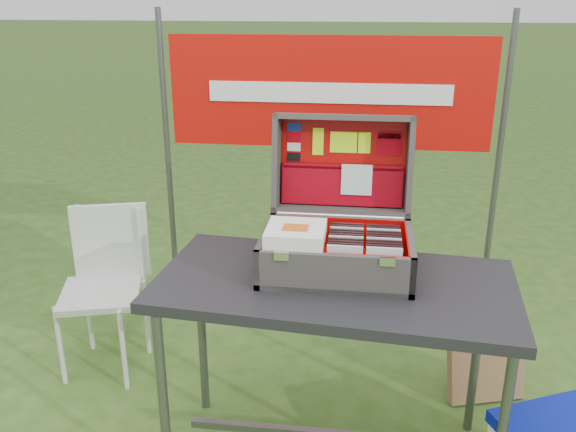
# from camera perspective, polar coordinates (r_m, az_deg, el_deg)

# --- Properties ---
(table) EXTENTS (1.33, 0.75, 0.80)m
(table) POSITION_cam_1_polar(r_m,az_deg,el_deg) (2.40, 4.13, -14.58)
(table) COLOR black
(table) RESTS_ON ground
(table_top) EXTENTS (1.33, 0.75, 0.04)m
(table_top) POSITION_cam_1_polar(r_m,az_deg,el_deg) (2.21, 4.37, -6.47)
(table_top) COLOR black
(table_top) RESTS_ON ground
(table_leg_fl) EXTENTS (0.04, 0.04, 0.76)m
(table_leg_fl) POSITION_cam_1_polar(r_m,az_deg,el_deg) (2.30, -11.53, -17.34)
(table_leg_fl) COLOR #59595B
(table_leg_fl) RESTS_ON ground
(table_leg_bl) EXTENTS (0.04, 0.04, 0.76)m
(table_leg_bl) POSITION_cam_1_polar(r_m,az_deg,el_deg) (2.71, -8.05, -10.83)
(table_leg_bl) COLOR #59595B
(table_leg_bl) RESTS_ON ground
(table_leg_br) EXTENTS (0.04, 0.04, 0.76)m
(table_leg_br) POSITION_cam_1_polar(r_m,az_deg,el_deg) (2.67, 17.22, -12.10)
(table_leg_br) COLOR #59595B
(table_leg_br) RESTS_ON ground
(suitcase) EXTENTS (0.55, 0.55, 0.52)m
(suitcase) POSITION_cam_1_polar(r_m,az_deg,el_deg) (2.22, 4.78, 1.57)
(suitcase) COLOR #4B4844
(suitcase) RESTS_ON table
(suitcase_base_bottom) EXTENTS (0.55, 0.39, 0.02)m
(suitcase_base_bottom) POSITION_cam_1_polar(r_m,az_deg,el_deg) (2.26, 4.52, -4.92)
(suitcase_base_bottom) COLOR #4B4844
(suitcase_base_bottom) RESTS_ON table_top
(suitcase_base_wall_front) EXTENTS (0.55, 0.02, 0.15)m
(suitcase_base_wall_front) POSITION_cam_1_polar(r_m,az_deg,el_deg) (2.07, 4.29, -5.50)
(suitcase_base_wall_front) COLOR #4B4844
(suitcase_base_wall_front) RESTS_ON table_top
(suitcase_base_wall_back) EXTENTS (0.55, 0.02, 0.15)m
(suitcase_base_wall_back) POSITION_cam_1_polar(r_m,az_deg,el_deg) (2.41, 4.80, -1.71)
(suitcase_base_wall_back) COLOR #4B4844
(suitcase_base_wall_back) RESTS_ON table_top
(suitcase_base_wall_left) EXTENTS (0.02, 0.39, 0.15)m
(suitcase_base_wall_left) POSITION_cam_1_polar(r_m,az_deg,el_deg) (2.26, -2.11, -3.13)
(suitcase_base_wall_left) COLOR #4B4844
(suitcase_base_wall_left) RESTS_ON table_top
(suitcase_base_wall_right) EXTENTS (0.02, 0.39, 0.15)m
(suitcase_base_wall_right) POSITION_cam_1_polar(r_m,az_deg,el_deg) (2.24, 11.30, -3.75)
(suitcase_base_wall_right) COLOR #4B4844
(suitcase_base_wall_right) RESTS_ON table_top
(suitcase_liner_floor) EXTENTS (0.50, 0.35, 0.01)m
(suitcase_liner_floor) POSITION_cam_1_polar(r_m,az_deg,el_deg) (2.25, 4.53, -4.60)
(suitcase_liner_floor) COLOR #C0050A
(suitcase_liner_floor) RESTS_ON suitcase_base_bottom
(suitcase_latch_left) EXTENTS (0.05, 0.01, 0.03)m
(suitcase_latch_left) POSITION_cam_1_polar(r_m,az_deg,el_deg) (2.05, -0.62, -3.77)
(suitcase_latch_left) COLOR silver
(suitcase_latch_left) RESTS_ON suitcase_base_wall_front
(suitcase_latch_right) EXTENTS (0.05, 0.01, 0.03)m
(suitcase_latch_right) POSITION_cam_1_polar(r_m,az_deg,el_deg) (2.03, 9.29, -4.24)
(suitcase_latch_right) COLOR silver
(suitcase_latch_right) RESTS_ON suitcase_base_wall_front
(suitcase_hinge) EXTENTS (0.49, 0.02, 0.02)m
(suitcase_hinge) POSITION_cam_1_polar(r_m,az_deg,el_deg) (2.39, 4.86, 0.01)
(suitcase_hinge) COLOR silver
(suitcase_hinge) RESTS_ON suitcase_base_wall_back
(suitcase_lid_back) EXTENTS (0.55, 0.09, 0.39)m
(suitcase_lid_back) POSITION_cam_1_polar(r_m,az_deg,el_deg) (2.50, 5.16, 5.00)
(suitcase_lid_back) COLOR #4B4844
(suitcase_lid_back) RESTS_ON suitcase_base_wall_back
(suitcase_lid_rim_far) EXTENTS (0.55, 0.15, 0.05)m
(suitcase_lid_rim_far) POSITION_cam_1_polar(r_m,az_deg,el_deg) (2.42, 5.27, 9.20)
(suitcase_lid_rim_far) COLOR #4B4844
(suitcase_lid_rim_far) RESTS_ON suitcase_lid_back
(suitcase_lid_rim_near) EXTENTS (0.55, 0.15, 0.05)m
(suitcase_lid_rim_near) POSITION_cam_1_polar(r_m,az_deg,el_deg) (2.46, 4.95, 0.57)
(suitcase_lid_rim_near) COLOR #4B4844
(suitcase_lid_rim_near) RESTS_ON suitcase_lid_back
(suitcase_lid_rim_left) EXTENTS (0.02, 0.21, 0.41)m
(suitcase_lid_rim_left) POSITION_cam_1_polar(r_m,az_deg,el_deg) (2.46, -1.05, 5.08)
(suitcase_lid_rim_left) COLOR #4B4844
(suitcase_lid_rim_left) RESTS_ON suitcase_lid_back
(suitcase_lid_rim_right) EXTENTS (0.02, 0.21, 0.41)m
(suitcase_lid_rim_right) POSITION_cam_1_polar(r_m,az_deg,el_deg) (2.44, 11.31, 4.57)
(suitcase_lid_rim_right) COLOR #4B4844
(suitcase_lid_rim_right) RESTS_ON suitcase_lid_back
(suitcase_lid_liner) EXTENTS (0.50, 0.06, 0.34)m
(suitcase_lid_liner) POSITION_cam_1_polar(r_m,az_deg,el_deg) (2.48, 5.15, 4.96)
(suitcase_lid_liner) COLOR #C0050A
(suitcase_lid_liner) RESTS_ON suitcase_lid_back
(suitcase_liner_wall_front) EXTENTS (0.50, 0.01, 0.13)m
(suitcase_liner_wall_front) POSITION_cam_1_polar(r_m,az_deg,el_deg) (2.07, 4.32, -5.07)
(suitcase_liner_wall_front) COLOR #C0050A
(suitcase_liner_wall_front) RESTS_ON suitcase_base_bottom
(suitcase_liner_wall_back) EXTENTS (0.50, 0.01, 0.13)m
(suitcase_liner_wall_back) POSITION_cam_1_polar(r_m,az_deg,el_deg) (2.39, 4.79, -1.60)
(suitcase_liner_wall_back) COLOR #C0050A
(suitcase_liner_wall_back) RESTS_ON suitcase_base_bottom
(suitcase_liner_wall_left) EXTENTS (0.01, 0.35, 0.13)m
(suitcase_liner_wall_left) POSITION_cam_1_polar(r_m,az_deg,el_deg) (2.25, -1.77, -2.90)
(suitcase_liner_wall_left) COLOR #C0050A
(suitcase_liner_wall_left) RESTS_ON suitcase_base_bottom
(suitcase_liner_wall_right) EXTENTS (0.01, 0.35, 0.13)m
(suitcase_liner_wall_right) POSITION_cam_1_polar(r_m,az_deg,el_deg) (2.23, 10.97, -3.49)
(suitcase_liner_wall_right) COLOR #C0050A
(suitcase_liner_wall_right) RESTS_ON suitcase_base_bottom
(suitcase_lid_pocket) EXTENTS (0.48, 0.06, 0.16)m
(suitcase_lid_pocket) POSITION_cam_1_polar(r_m,az_deg,el_deg) (2.47, 5.06, 2.83)
(suitcase_lid_pocket) COLOR #8F020F
(suitcase_lid_pocket) RESTS_ON suitcase_lid_liner
(suitcase_pocket_edge) EXTENTS (0.47, 0.02, 0.02)m
(suitcase_pocket_edge) POSITION_cam_1_polar(r_m,az_deg,el_deg) (2.46, 5.12, 4.62)
(suitcase_pocket_edge) COLOR #8F020F
(suitcase_pocket_edge) RESTS_ON suitcase_lid_pocket
(suitcase_pocket_cd) EXTENTS (0.12, 0.03, 0.12)m
(suitcase_pocket_cd) POSITION_cam_1_polar(r_m,az_deg,el_deg) (2.45, 6.44, 3.39)
(suitcase_pocket_cd) COLOR silver
(suitcase_pocket_cd) RESTS_ON suitcase_lid_pocket
(lid_sticker_cc_a) EXTENTS (0.05, 0.01, 0.03)m
(lid_sticker_cc_a) POSITION_cam_1_polar(r_m,az_deg,el_deg) (2.48, 0.60, 8.32)
(lid_sticker_cc_a) COLOR #1933B2
(lid_sticker_cc_a) RESTS_ON suitcase_lid_liner
(lid_sticker_cc_b) EXTENTS (0.05, 0.01, 0.03)m
(lid_sticker_cc_b) POSITION_cam_1_polar(r_m,az_deg,el_deg) (2.48, 0.58, 7.40)
(lid_sticker_cc_b) COLOR #AA000C
(lid_sticker_cc_b) RESTS_ON suitcase_lid_liner
(lid_sticker_cc_c) EXTENTS (0.05, 0.01, 0.03)m
(lid_sticker_cc_c) POSITION_cam_1_polar(r_m,az_deg,el_deg) (2.49, 0.55, 6.48)
(lid_sticker_cc_c) COLOR white
(lid_sticker_cc_c) RESTS_ON suitcase_lid_liner
(lid_sticker_cc_d) EXTENTS (0.05, 0.01, 0.03)m
(lid_sticker_cc_d) POSITION_cam_1_polar(r_m,az_deg,el_deg) (2.49, 0.53, 5.56)
(lid_sticker_cc_d) COLOR black
(lid_sticker_cc_d) RESTS_ON suitcase_lid_liner
(lid_card_neon_tall) EXTENTS (0.04, 0.02, 0.11)m
(lid_card_neon_tall) POSITION_cam_1_polar(r_m,az_deg,el_deg) (2.47, 2.83, 6.98)
(lid_card_neon_tall) COLOR #C6F713
(lid_card_neon_tall) RESTS_ON suitcase_lid_liner
(lid_card_neon_main) EXTENTS (0.11, 0.02, 0.08)m
(lid_card_neon_main) POSITION_cam_1_polar(r_m,az_deg,el_deg) (2.47, 5.22, 6.89)
(lid_card_neon_main) COLOR #C6F713
(lid_card_neon_main) RESTS_ON suitcase_lid_liner
(lid_card_neon_small) EXTENTS (0.05, 0.02, 0.08)m
(lid_card_neon_small) POSITION_cam_1_polar(r_m,az_deg,el_deg) (2.47, 7.16, 6.81)
(lid_card_neon_small) COLOR #C6F713
(lid_card_neon_small) RESTS_ON suitcase_lid_liner
(lid_sticker_band) EXTENTS (0.10, 0.02, 0.10)m
(lid_sticker_band) POSITION_cam_1_polar(r_m,az_deg,el_deg) (2.47, 9.44, 6.70)
(lid_sticker_band) COLOR #AA000C
(lid_sticker_band) RESTS_ON suitcase_lid_liner
(lid_sticker_band_bar) EXTENTS (0.09, 0.01, 0.02)m
(lid_sticker_band_bar) POSITION_cam_1_polar(r_m,az_deg,el_deg) (2.47, 9.48, 7.39)
(lid_sticker_band_bar) COLOR black
(lid_sticker_band_bar) RESTS_ON suitcase_lid_liner
(cd_left_0) EXTENTS (0.12, 0.01, 0.14)m
(cd_left_0) POSITION_cam_1_polar(r_m,az_deg,el_deg) (2.09, 5.30, -4.54)
(cd_left_0) COLOR silver
(cd_left_0) RESTS_ON suitcase_liner_floor
(cd_left_1) EXTENTS (0.12, 0.01, 0.14)m
(cd_left_1) POSITION_cam_1_polar(r_m,az_deg,el_deg) (2.11, 5.33, -4.30)
(cd_left_1) COLOR black
(cd_left_1) RESTS_ON suitcase_liner_floor
(cd_left_2) EXTENTS (0.12, 0.01, 0.14)m
(cd_left_2) POSITION_cam_1_polar(r_m,az_deg,el_deg) (2.13, 5.35, -4.06)
(cd_left_2) COLOR black
(cd_left_2) RESTS_ON suitcase_liner_floor
(cd_left_3) EXTENTS (0.12, 0.01, 0.14)m
(cd_left_3) POSITION_cam_1_polar(r_m,az_deg,el_deg) (2.15, 5.37, -3.83)
(cd_left_3) COLOR black
(cd_left_3) RESTS_ON suitcase_liner_floor
(cd_left_4) EXTENTS (0.12, 0.01, 0.14)m
(cd_left_4) POSITION_cam_1_polar(r_m,az_deg,el_deg) (2.17, 5.40, -3.60)
(cd_left_4) COLOR silver
(cd_left_4) RESTS_ON suitcase_liner_floor
(cd_left_5) EXTENTS (0.12, 0.01, 0.14)m
(cd_left_5) POSITION_cam_1_polar(r_m,az_deg,el_deg) (2.19, 5.42, -3.37)
(cd_left_5) COLOR black
(cd_left_5) RESTS_ON suitcase_liner_floor
(cd_left_6) EXTENTS (0.12, 0.01, 0.14)m
(cd_left_6) POSITION_cam_1_polar(r_m,az_deg,el_deg) (2.21, 5.44, -3.15)
(cd_left_6) COLOR black
(cd_left_6) RESTS_ON suitcase_liner_floor
(cd_left_7) EXTENTS (0.12, 0.01, 0.14)m
(cd_left_7) POSITION_cam_1_polar(r_m,az_deg,el_deg) (2.23, 5.46, -2.93)
(cd_left_7) COLOR black
(cd_left_7) RESTS_ON suitcase_liner_floor
(cd_left_8) EXTENTS (0.12, 0.01, 0.14)m
(cd_left_8) POSITION_cam_1_polar(r_m,az_deg,el_deg) (2.25, 5.48, -2.72)
(cd_left_8) COLOR silver
(cd_left_8) RESTS_ON suitcase_liner_floor
(cd_left_9) EXTENTS (0.12, 0.01, 0.14)m
(cd_left_9) POSITION_cam_1_polar(r_m,az_deg,el_deg) (2.27, 5.51, -2.51)
(cd_left_9) COLOR black
(cd_left_9) RESTS_ON suitcase_liner_floor
(cd_left_10) EXTENTS (0.12, 0.01, 0.14)m
(cd_left_10) POSITION_cam_1_polar(r_m,az_deg,el_deg) (2.29, 5.53, -2.30)
(cd_left_10) COLOR black
(cd_left_10) RESTS_ON suitcase_liner_floor
(cd_right_0) EXTENTS (0.12, 0.01, 0.14)m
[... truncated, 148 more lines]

